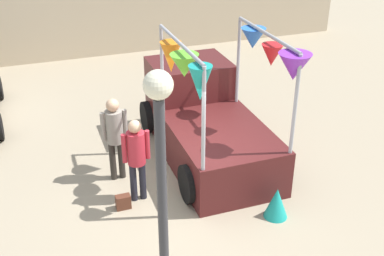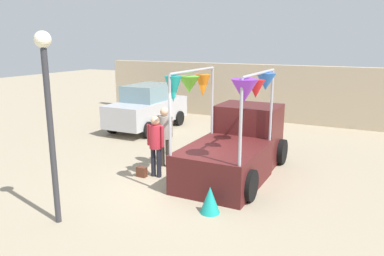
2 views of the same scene
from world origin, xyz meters
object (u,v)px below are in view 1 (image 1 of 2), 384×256
at_px(vendor_truck, 204,116).
at_px(street_lamp, 162,181).
at_px(person_vendor, 115,131).
at_px(folded_kite_bundle_teal, 276,203).
at_px(person_customer, 136,153).
at_px(handbag, 123,202).

height_order(vendor_truck, street_lamp, street_lamp).
distance_m(person_vendor, folded_kite_bundle_teal, 3.42).
xyz_separation_m(person_customer, person_vendor, (-0.23, 0.86, 0.06)).
distance_m(person_customer, person_vendor, 0.89).
bearing_deg(person_customer, handbag, -150.26).
height_order(person_customer, person_vendor, person_vendor).
xyz_separation_m(street_lamp, folded_kite_bundle_teal, (2.64, 1.80, -2.22)).
relative_size(person_vendor, folded_kite_bundle_teal, 2.99).
bearing_deg(person_customer, person_vendor, 104.80).
xyz_separation_m(person_customer, folded_kite_bundle_teal, (2.24, -1.37, -0.73)).
bearing_deg(person_customer, folded_kite_bundle_teal, -31.51).
xyz_separation_m(person_customer, street_lamp, (-0.40, -3.18, 1.49)).
bearing_deg(vendor_truck, person_vendor, -167.26).
distance_m(person_customer, street_lamp, 3.53).
xyz_separation_m(person_customer, handbag, (-0.35, -0.20, -0.89)).
distance_m(person_vendor, handbag, 1.43).
bearing_deg(handbag, street_lamp, -90.92).
height_order(street_lamp, folded_kite_bundle_teal, street_lamp).
xyz_separation_m(vendor_truck, folded_kite_bundle_teal, (0.39, -2.70, -0.57)).
bearing_deg(folded_kite_bundle_teal, street_lamp, -145.68).
bearing_deg(person_vendor, person_customer, -75.20).
distance_m(person_vendor, street_lamp, 4.28).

